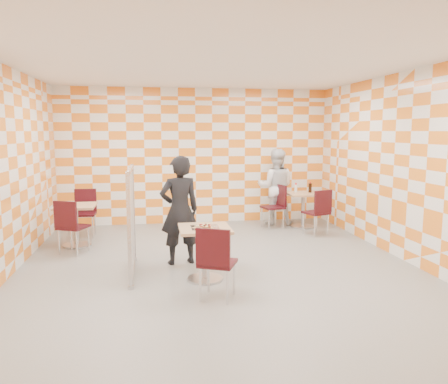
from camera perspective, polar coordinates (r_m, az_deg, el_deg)
name	(u,v)px	position (r m, az deg, el deg)	size (l,w,h in m)	color
room_shell	(214,167)	(6.87, -1.29, 3.26)	(7.00, 7.00, 7.00)	gray
main_table	(205,244)	(6.09, -2.51, -6.84)	(0.70, 0.70, 0.75)	tan
second_table	(303,204)	(9.54, 10.31, -1.54)	(0.70, 0.70, 0.75)	tan
empty_table	(76,218)	(8.30, -18.78, -3.26)	(0.70, 0.70, 0.75)	tan
chair_main_front	(215,258)	(5.33, -1.13, -8.59)	(0.56, 0.57, 0.92)	#380B11
chair_second_front	(319,209)	(8.80, 12.33, -2.15)	(0.54, 0.55, 0.92)	#380B11
chair_second_side	(277,203)	(9.39, 6.88, -1.40)	(0.51, 0.50, 0.92)	#380B11
chair_empty_near	(70,223)	(7.74, -19.50, -3.81)	(0.56, 0.57, 0.92)	#380B11
chair_empty_far	(85,209)	(9.04, -17.69, -2.08)	(0.43, 0.44, 0.92)	#380B11
partition	(131,220)	(6.41, -12.01, -3.66)	(0.08, 1.38, 1.55)	white
man_dark	(180,210)	(6.80, -5.82, -2.39)	(0.62, 0.41, 1.69)	black
man_white	(276,187)	(9.75, 6.77, 0.69)	(0.81, 0.63, 1.68)	white
pizza_on_foil	(205,226)	(6.01, -2.51, -4.49)	(0.40, 0.40, 0.04)	silver
sport_bottle	(296,188)	(9.59, 9.37, 0.52)	(0.06, 0.06, 0.20)	white
soda_bottle	(310,188)	(9.57, 11.18, 0.55)	(0.07, 0.07, 0.23)	black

